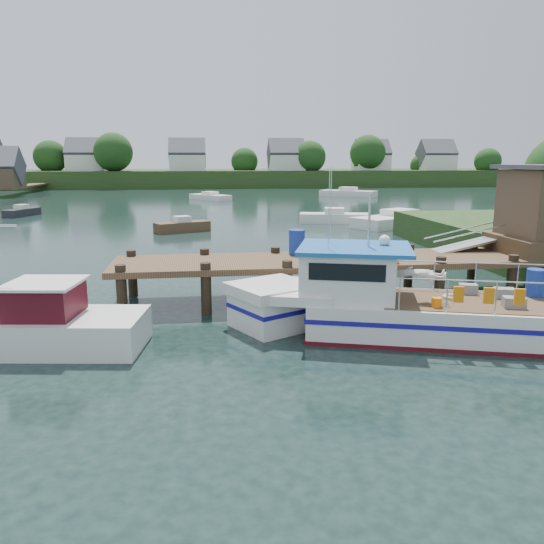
{
  "coord_description": "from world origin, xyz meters",
  "views": [
    {
      "loc": [
        -3.12,
        -17.09,
        4.62
      ],
      "look_at": [
        -1.0,
        -1.5,
        1.3
      ],
      "focal_mm": 35.0,
      "sensor_mm": 36.0,
      "label": 1
    }
  ],
  "objects": [
    {
      "name": "ground_plane",
      "position": [
        0.0,
        0.0,
        0.0
      ],
      "size": [
        160.0,
        160.0,
        0.0
      ],
      "primitive_type": "plane",
      "color": "black"
    },
    {
      "name": "far_shore",
      "position": [
        0.01,
        82.37,
        2.1
      ],
      "size": [
        140.0,
        42.55,
        9.22
      ],
      "color": "#27421B",
      "rests_on": "ground"
    },
    {
      "name": "dock",
      "position": [
        6.51,
        0.01,
        2.24
      ],
      "size": [
        16.6,
        3.0,
        4.78
      ],
      "color": "#503A26",
      "rests_on": "ground"
    },
    {
      "name": "lobster_boat",
      "position": [
        1.88,
        -3.87,
        0.81
      ],
      "size": [
        9.17,
        4.87,
        4.46
      ],
      "rotation": [
        0.0,
        0.0,
        -0.3
      ],
      "color": "silver",
      "rests_on": "ground"
    },
    {
      "name": "work_boat",
      "position": [
        -7.7,
        -3.72,
        0.57
      ],
      "size": [
        6.83,
        2.85,
        3.57
      ],
      "rotation": [
        0.0,
        0.0,
        -0.14
      ],
      "color": "silver",
      "rests_on": "ground"
    },
    {
      "name": "moored_rowboat",
      "position": [
        -4.3,
        18.13,
        0.39
      ],
      "size": [
        3.76,
        2.64,
        1.04
      ],
      "rotation": [
        0.0,
        0.0,
        -0.08
      ],
      "color": "#503A26",
      "rests_on": "ground"
    },
    {
      "name": "moored_far",
      "position": [
        16.13,
        50.66,
        0.45
      ],
      "size": [
        7.28,
        6.19,
        1.22
      ],
      "rotation": [
        0.0,
        0.0,
        -0.36
      ],
      "color": "silver",
      "rests_on": "ground"
    },
    {
      "name": "moored_b",
      "position": [
        6.88,
        21.72,
        0.42
      ],
      "size": [
        5.42,
        2.89,
        1.14
      ],
      "rotation": [
        0.0,
        0.0,
        0.38
      ],
      "color": "silver",
      "rests_on": "ground"
    },
    {
      "name": "moored_c",
      "position": [
        11.04,
        19.27,
        0.45
      ],
      "size": [
        7.9,
        6.12,
        1.21
      ],
      "rotation": [
        0.0,
        0.0,
        0.36
      ],
      "color": "silver",
      "rests_on": "ground"
    },
    {
      "name": "moored_d",
      "position": [
        -1.86,
        47.11,
        0.36
      ],
      "size": [
        5.05,
        5.81,
        0.98
      ],
      "rotation": [
        0.0,
        0.0,
        0.12
      ],
      "color": "silver",
      "rests_on": "ground"
    },
    {
      "name": "moored_e",
      "position": [
        -18.06,
        30.26,
        0.36
      ],
      "size": [
        2.32,
        3.73,
        0.97
      ],
      "rotation": [
        0.0,
        0.0,
        -0.17
      ],
      "color": "black",
      "rests_on": "ground"
    }
  ]
}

